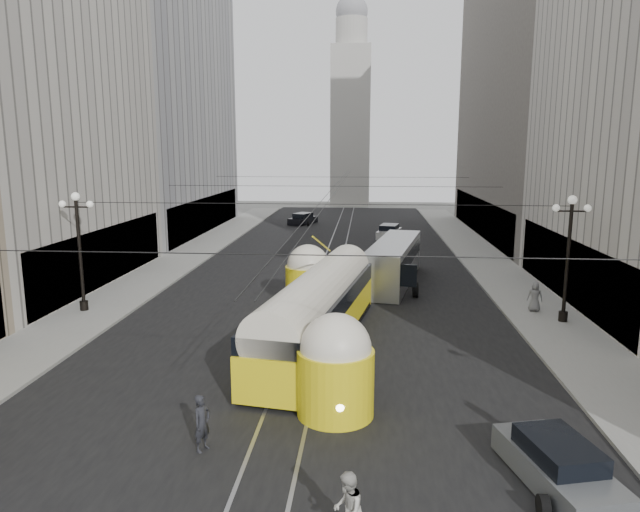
% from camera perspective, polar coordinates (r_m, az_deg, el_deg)
% --- Properties ---
extents(road, '(20.00, 85.00, 0.02)m').
position_cam_1_polar(road, '(44.15, 1.21, -0.76)').
color(road, black).
rests_on(road, ground).
extents(sidewalk_left, '(4.00, 72.00, 0.15)m').
position_cam_1_polar(sidewalk_left, '(49.67, -12.49, 0.37)').
color(sidewalk_left, gray).
rests_on(sidewalk_left, ground).
extents(sidewalk_right, '(4.00, 72.00, 0.15)m').
position_cam_1_polar(sidewalk_right, '(48.42, 15.79, -0.05)').
color(sidewalk_right, gray).
rests_on(sidewalk_right, ground).
extents(rail_left, '(0.12, 85.00, 0.04)m').
position_cam_1_polar(rail_left, '(44.20, 0.24, -0.74)').
color(rail_left, gray).
rests_on(rail_left, ground).
extents(rail_right, '(0.12, 85.00, 0.04)m').
position_cam_1_polar(rail_right, '(44.11, 2.18, -0.77)').
color(rail_right, gray).
rests_on(rail_right, ground).
extents(building_left_far, '(12.60, 28.60, 28.60)m').
position_cam_1_polar(building_left_far, '(63.12, -16.95, 15.29)').
color(building_left_far, '#999999').
rests_on(building_left_far, ground).
extents(building_right_far, '(12.60, 32.60, 32.60)m').
position_cam_1_polar(building_right_far, '(61.69, 22.01, 16.97)').
color(building_right_far, '#514C47').
rests_on(building_right_far, ground).
extents(distant_tower, '(6.00, 6.00, 31.36)m').
position_cam_1_polar(distant_tower, '(90.94, 3.10, 14.59)').
color(distant_tower, '#B2AFA8').
rests_on(distant_tower, ground).
extents(lamppost_left_mid, '(1.86, 0.44, 6.37)m').
position_cam_1_polar(lamppost_left_mid, '(32.83, -22.94, 1.05)').
color(lamppost_left_mid, black).
rests_on(lamppost_left_mid, sidewalk_left).
extents(lamppost_right_mid, '(1.86, 0.44, 6.37)m').
position_cam_1_polar(lamppost_right_mid, '(30.81, 23.58, 0.42)').
color(lamppost_right_mid, black).
rests_on(lamppost_right_mid, sidewalk_right).
extents(catenary, '(25.00, 72.00, 0.23)m').
position_cam_1_polar(catenary, '(42.35, 1.32, 6.79)').
color(catenary, black).
rests_on(catenary, ground).
extents(streetcar, '(4.83, 15.99, 3.54)m').
position_cam_1_polar(streetcar, '(25.51, -0.18, -5.30)').
color(streetcar, yellow).
rests_on(streetcar, ground).
extents(city_bus, '(4.32, 11.25, 2.78)m').
position_cam_1_polar(city_bus, '(37.83, 7.39, -0.43)').
color(city_bus, '#ADB0B3').
rests_on(city_bus, ground).
extents(sedan_grey, '(2.65, 4.39, 1.30)m').
position_cam_1_polar(sedan_grey, '(17.10, 22.68, -18.76)').
color(sedan_grey, slate).
rests_on(sedan_grey, ground).
extents(sedan_white_far, '(2.72, 4.64, 1.37)m').
position_cam_1_polar(sedan_white_far, '(56.96, 6.93, 2.40)').
color(sedan_white_far, silver).
rests_on(sedan_white_far, ground).
extents(sedan_dark_far, '(3.29, 4.55, 1.33)m').
position_cam_1_polar(sedan_dark_far, '(67.12, -1.73, 3.71)').
color(sedan_dark_far, black).
rests_on(sedan_dark_far, ground).
extents(pedestrian_crossing_a, '(0.63, 0.74, 1.72)m').
position_cam_1_polar(pedestrian_crossing_a, '(17.71, -11.71, -16.04)').
color(pedestrian_crossing_a, black).
rests_on(pedestrian_crossing_a, ground).
extents(pedestrian_crossing_b, '(0.74, 0.91, 1.75)m').
position_cam_1_polar(pedestrian_crossing_b, '(13.85, 2.77, -24.03)').
color(pedestrian_crossing_b, '#B6B4AA').
rests_on(pedestrian_crossing_b, ground).
extents(pedestrian_sidewalk_right, '(0.87, 0.63, 1.62)m').
position_cam_1_polar(pedestrian_sidewalk_right, '(32.72, 20.70, -3.81)').
color(pedestrian_sidewalk_right, slate).
rests_on(pedestrian_sidewalk_right, sidewalk_right).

